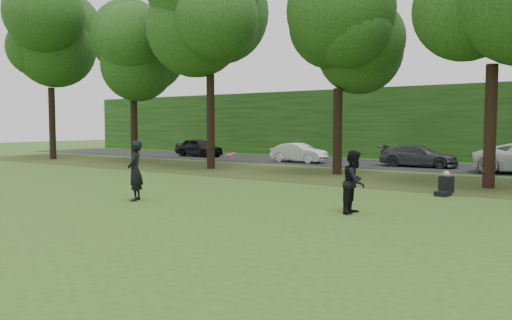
{
  "coord_description": "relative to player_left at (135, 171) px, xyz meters",
  "views": [
    {
      "loc": [
        7.48,
        -7.98,
        2.36
      ],
      "look_at": [
        -1.21,
        4.48,
        1.3
      ],
      "focal_mm": 35.0,
      "sensor_mm": 36.0,
      "label": 1
    }
  ],
  "objects": [
    {
      "name": "ground",
      "position": [
        4.48,
        -2.57,
        -0.94
      ],
      "size": [
        120.0,
        120.0,
        0.0
      ],
      "primitive_type": "plane",
      "color": "#34551A",
      "rests_on": "ground"
    },
    {
      "name": "seated_person",
      "position": [
        7.66,
        6.77,
        -0.63
      ],
      "size": [
        0.49,
        0.77,
        0.83
      ],
      "rotation": [
        0.0,
        0.0,
        -0.12
      ],
      "color": "black",
      "rests_on": "ground"
    },
    {
      "name": "far_hedge",
      "position": [
        4.48,
        24.43,
        1.56
      ],
      "size": [
        70.0,
        3.0,
        5.0
      ],
      "primitive_type": "cube",
      "color": "#163D11",
      "rests_on": "ground"
    },
    {
      "name": "player_left",
      "position": [
        0.0,
        0.0,
        0.0
      ],
      "size": [
        0.76,
        0.82,
        1.88
      ],
      "primitive_type": "imported",
      "rotation": [
        0.0,
        0.0,
        -0.97
      ],
      "color": "black",
      "rests_on": "ground"
    },
    {
      "name": "frisbee",
      "position": [
        3.25,
        0.69,
        0.59
      ],
      "size": [
        0.35,
        0.34,
        0.14
      ],
      "color": "#F81462",
      "rests_on": "ground"
    },
    {
      "name": "leaf_litter",
      "position": [
        4.48,
        10.43,
        -0.94
      ],
      "size": [
        60.0,
        7.0,
        0.01
      ],
      "primitive_type": "cube",
      "color": "#423917",
      "rests_on": "ground"
    },
    {
      "name": "parked_cars",
      "position": [
        4.74,
        17.05,
        -0.23
      ],
      "size": [
        35.78,
        3.58,
        1.51
      ],
      "color": "black",
      "rests_on": "street"
    },
    {
      "name": "player_right",
      "position": [
        6.54,
        1.83,
        -0.1
      ],
      "size": [
        0.71,
        0.87,
        1.69
      ],
      "primitive_type": "imported",
      "rotation": [
        0.0,
        0.0,
        1.65
      ],
      "color": "black",
      "rests_on": "ground"
    },
    {
      "name": "street",
      "position": [
        4.48,
        18.43,
        -0.93
      ],
      "size": [
        70.0,
        7.0,
        0.02
      ],
      "primitive_type": "cube",
      "color": "black",
      "rests_on": "ground"
    }
  ]
}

